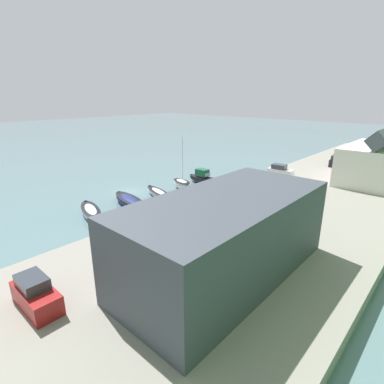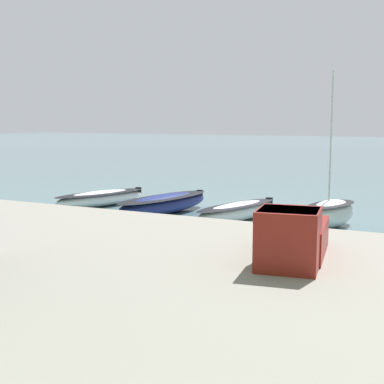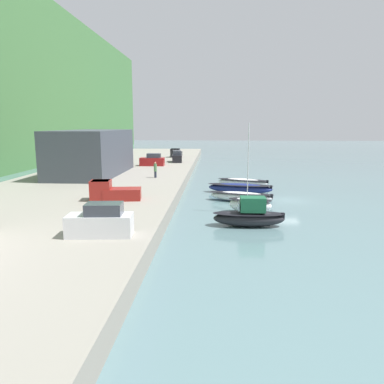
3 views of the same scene
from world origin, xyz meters
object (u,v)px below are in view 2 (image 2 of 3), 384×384
object	(u,v)px
moored_boat_1	(331,212)
moored_boat_3	(164,203)
moored_boat_2	(237,211)
moored_boat_4	(101,198)
pickup_truck_1	(292,237)

from	to	relation	value
moored_boat_1	moored_boat_3	bearing A→B (deg)	17.44
moored_boat_1	moored_boat_2	bearing A→B (deg)	20.90
moored_boat_2	moored_boat_3	bearing A→B (deg)	14.31
moored_boat_3	moored_boat_4	bearing A→B (deg)	4.09
moored_boat_2	pickup_truck_1	size ratio (longest dim) A/B	1.51
moored_boat_2	pickup_truck_1	xyz separation A→B (m)	(-6.92, 12.92, 1.67)
moored_boat_2	moored_boat_3	distance (m)	5.21
pickup_truck_1	moored_boat_3	bearing A→B (deg)	-55.36
moored_boat_1	moored_boat_2	world-z (taller)	moored_boat_1
moored_boat_2	moored_boat_4	world-z (taller)	moored_boat_2
moored_boat_4	moored_boat_2	bearing A→B (deg)	-166.00
moored_boat_1	moored_boat_2	xyz separation A→B (m)	(5.51, 0.47, -0.25)
moored_boat_3	pickup_truck_1	world-z (taller)	pickup_truck_1
moored_boat_2	moored_boat_4	bearing A→B (deg)	11.35
moored_boat_1	moored_boat_4	world-z (taller)	moored_boat_1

